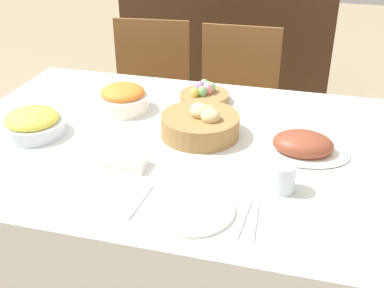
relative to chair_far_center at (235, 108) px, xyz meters
The scene contains 15 objects.
dining_table 0.93m from the chair_far_center, 88.08° to the right, with size 1.77×1.12×0.76m.
chair_far_center is the anchor object (origin of this frame).
chair_far_left 0.49m from the chair_far_center, behind, with size 0.46×0.46×0.90m.
sideboard 1.07m from the chair_far_center, 103.47° to the left, with size 1.47×0.44×0.99m.
bread_basket 0.92m from the chair_far_center, 88.73° to the right, with size 0.28×0.28×0.12m.
egg_basket 0.64m from the chair_far_center, 93.87° to the right, with size 0.20×0.20×0.08m.
ham_platter 1.02m from the chair_far_center, 67.31° to the right, with size 0.31×0.22×0.08m.
pineapple_bowl 1.19m from the chair_far_center, 119.00° to the right, with size 0.22×0.22×0.09m.
carrot_bowl 0.86m from the chair_far_center, 114.04° to the right, with size 0.20×0.20×0.10m.
dinner_plate 1.33m from the chair_far_center, 85.61° to the right, with size 0.24×0.24×0.01m.
fork 1.33m from the chair_far_center, 92.06° to the right, with size 0.02×0.17×0.00m.
knife 1.35m from the chair_far_center, 79.28° to the right, with size 0.02×0.17×0.00m.
spoon 1.36m from the chair_far_center, 78.01° to the right, with size 0.02×0.17×0.00m.
drinking_cup 1.22m from the chair_far_center, 73.82° to the right, with size 0.08×0.08×0.09m.
butter_dish 1.18m from the chair_far_center, 97.87° to the right, with size 0.13×0.08×0.03m.
Camera 1 is at (0.34, -1.41, 1.55)m, focal length 45.00 mm.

